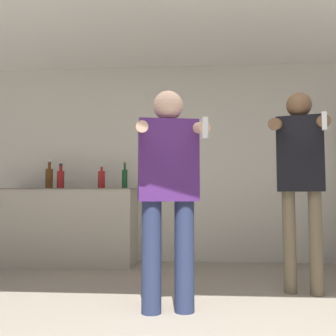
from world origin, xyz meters
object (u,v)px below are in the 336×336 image
at_px(person_woman_foreground, 168,184).
at_px(person_man_side, 300,166).
at_px(bottle_dark_rum, 49,177).
at_px(bottle_tall_gin, 125,178).
at_px(bottle_amber_bourbon, 101,179).
at_px(bottle_red_label, 61,178).

distance_m(person_woman_foreground, person_man_side, 1.27).
bearing_deg(bottle_dark_rum, bottle_tall_gin, 0.00).
bearing_deg(person_woman_foreground, bottle_dark_rum, 132.72).
xyz_separation_m(bottle_tall_gin, bottle_amber_bourbon, (-0.29, 0.00, -0.01)).
height_order(bottle_red_label, person_man_side, person_man_side).
bearing_deg(bottle_amber_bourbon, person_man_side, -29.14).
relative_size(bottle_tall_gin, bottle_amber_bourbon, 1.15).
bearing_deg(person_woman_foreground, bottle_tall_gin, 110.75).
distance_m(bottle_red_label, person_man_side, 2.81).
xyz_separation_m(bottle_amber_bourbon, bottle_red_label, (-0.51, -0.00, 0.01)).
bearing_deg(bottle_red_label, bottle_tall_gin, 0.00).
bearing_deg(bottle_red_label, bottle_amber_bourbon, 0.00).
bearing_deg(person_man_side, bottle_red_label, 155.93).
bearing_deg(person_woman_foreground, bottle_amber_bourbon, 118.55).
bearing_deg(bottle_tall_gin, person_man_side, -32.92).
relative_size(bottle_dark_rum, bottle_amber_bourbon, 1.24).
xyz_separation_m(bottle_dark_rum, person_woman_foreground, (1.60, -1.73, -0.14)).
bearing_deg(bottle_tall_gin, bottle_amber_bourbon, 180.00).
relative_size(bottle_amber_bourbon, person_man_side, 0.16).
bearing_deg(bottle_dark_rum, bottle_amber_bourbon, 0.00).
bearing_deg(bottle_amber_bourbon, bottle_dark_rum, -180.00).
relative_size(bottle_dark_rum, person_woman_foreground, 0.22).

